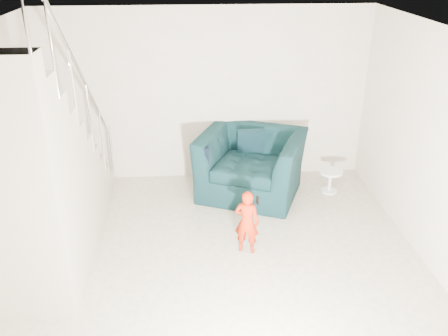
{
  "coord_description": "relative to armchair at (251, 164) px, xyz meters",
  "views": [
    {
      "loc": [
        -0.27,
        -4.34,
        3.49
      ],
      "look_at": [
        0.15,
        1.2,
        0.85
      ],
      "focal_mm": 38.0,
      "sensor_mm": 36.0,
      "label": 1
    }
  ],
  "objects": [
    {
      "name": "cushion",
      "position": [
        0.02,
        0.31,
        0.25
      ],
      "size": [
        0.41,
        0.19,
        0.4
      ],
      "primitive_type": "cube",
      "rotation": [
        0.21,
        0.0,
        0.0
      ],
      "color": "black",
      "rests_on": "armchair"
    },
    {
      "name": "throw",
      "position": [
        -0.68,
        -0.1,
        0.12
      ],
      "size": [
        0.05,
        0.55,
        0.61
      ],
      "primitive_type": "cube",
      "color": "black",
      "rests_on": "armchair"
    },
    {
      "name": "ceiling",
      "position": [
        -0.63,
        -2.09,
        2.22
      ],
      "size": [
        5.5,
        5.5,
        0.0
      ],
      "primitive_type": "plane",
      "rotation": [
        3.14,
        0.0,
        0.0
      ],
      "color": "silver",
      "rests_on": "back_wall"
    },
    {
      "name": "phone",
      "position": [
        -0.13,
        -1.56,
        0.25
      ],
      "size": [
        0.04,
        0.05,
        0.1
      ],
      "primitive_type": "cube",
      "rotation": [
        0.0,
        0.0,
        0.35
      ],
      "color": "black",
      "rests_on": "toddler"
    },
    {
      "name": "floor",
      "position": [
        -0.63,
        -2.09,
        -0.48
      ],
      "size": [
        5.5,
        5.5,
        0.0
      ],
      "primitive_type": "plane",
      "color": "gray",
      "rests_on": "ground"
    },
    {
      "name": "back_wall",
      "position": [
        -0.63,
        0.66,
        0.87
      ],
      "size": [
        5.0,
        0.0,
        5.0
      ],
      "primitive_type": "plane",
      "rotation": [
        1.57,
        0.0,
        0.0
      ],
      "color": "#B8AD96",
      "rests_on": "floor"
    },
    {
      "name": "toddler",
      "position": [
        -0.25,
        -1.54,
        -0.06
      ],
      "size": [
        0.36,
        0.29,
        0.84
      ],
      "primitive_type": "imported",
      "rotation": [
        0.0,
        0.0,
        2.81
      ],
      "color": "#A1050E",
      "rests_on": "floor"
    },
    {
      "name": "side_table",
      "position": [
        1.22,
        -0.07,
        -0.24
      ],
      "size": [
        0.36,
        0.36,
        0.36
      ],
      "color": "white",
      "rests_on": "floor"
    },
    {
      "name": "staircase",
      "position": [
        -2.63,
        -1.54,
        0.47
      ],
      "size": [
        1.02,
        3.03,
        3.62
      ],
      "color": "#ADA089",
      "rests_on": "floor"
    },
    {
      "name": "armchair",
      "position": [
        0.0,
        0.0,
        0.0
      ],
      "size": [
        1.85,
        1.75,
        0.96
      ],
      "primitive_type": "imported",
      "rotation": [
        0.0,
        0.0,
        -0.4
      ],
      "color": "black",
      "rests_on": "floor"
    }
  ]
}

